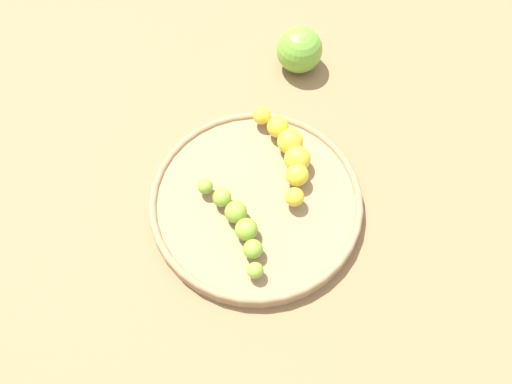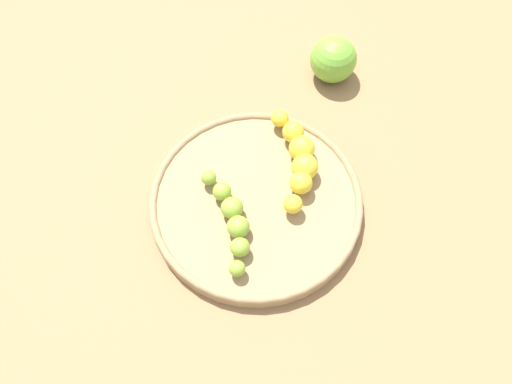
{
  "view_description": "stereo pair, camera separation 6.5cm",
  "coord_description": "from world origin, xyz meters",
  "px_view_note": "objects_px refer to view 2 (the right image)",
  "views": [
    {
      "loc": [
        -0.13,
        -0.28,
        0.61
      ],
      "look_at": [
        0.0,
        0.0,
        0.04
      ],
      "focal_mm": 36.63,
      "sensor_mm": 36.0,
      "label": 1
    },
    {
      "loc": [
        -0.07,
        -0.3,
        0.61
      ],
      "look_at": [
        0.0,
        0.0,
        0.04
      ],
      "focal_mm": 36.63,
      "sensor_mm": 36.0,
      "label": 2
    }
  ],
  "objects_px": {
    "fruit_bowl": "(256,202)",
    "banana_green": "(232,218)",
    "banana_yellow": "(298,158)",
    "apple_green": "(333,59)"
  },
  "relations": [
    {
      "from": "apple_green",
      "to": "fruit_bowl",
      "type": "bearing_deg",
      "value": -130.73
    },
    {
      "from": "fruit_bowl",
      "to": "banana_green",
      "type": "xyz_separation_m",
      "value": [
        -0.04,
        -0.03,
        0.02
      ]
    },
    {
      "from": "banana_yellow",
      "to": "apple_green",
      "type": "relative_size",
      "value": 2.26
    },
    {
      "from": "fruit_bowl",
      "to": "banana_green",
      "type": "relative_size",
      "value": 1.86
    },
    {
      "from": "fruit_bowl",
      "to": "apple_green",
      "type": "relative_size",
      "value": 4.02
    },
    {
      "from": "banana_yellow",
      "to": "banana_green",
      "type": "distance_m",
      "value": 0.12
    },
    {
      "from": "fruit_bowl",
      "to": "apple_green",
      "type": "bearing_deg",
      "value": 49.27
    },
    {
      "from": "banana_green",
      "to": "banana_yellow",
      "type": "bearing_deg",
      "value": 27.47
    },
    {
      "from": "apple_green",
      "to": "banana_yellow",
      "type": "bearing_deg",
      "value": -122.43
    },
    {
      "from": "apple_green",
      "to": "banana_green",
      "type": "bearing_deg",
      "value": -132.96
    }
  ]
}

